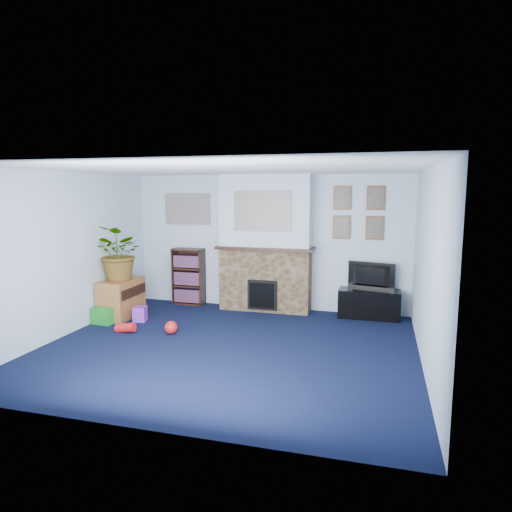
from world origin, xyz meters
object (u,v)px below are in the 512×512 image
(bookshelf, at_px, (189,278))
(sideboard, at_px, (121,296))
(tv_stand, at_px, (369,304))
(television, at_px, (370,276))

(bookshelf, xyz_separation_m, sideboard, (-0.74, -1.13, -0.15))
(tv_stand, distance_m, television, 0.48)
(tv_stand, xyz_separation_m, television, (0.00, 0.02, 0.48))
(tv_stand, height_order, sideboard, sideboard)
(tv_stand, relative_size, bookshelf, 0.96)
(television, distance_m, sideboard, 4.20)
(tv_stand, height_order, television, television)
(bookshelf, distance_m, sideboard, 1.36)
(bookshelf, bearing_deg, television, -0.98)
(tv_stand, xyz_separation_m, bookshelf, (-3.30, 0.08, 0.28))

